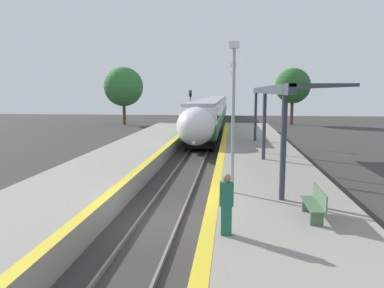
% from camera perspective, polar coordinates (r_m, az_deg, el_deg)
% --- Properties ---
extents(ground_plane, '(120.00, 120.00, 0.00)m').
position_cam_1_polar(ground_plane, '(13.88, -4.85, -11.52)').
color(ground_plane, '#383533').
extents(rail_left, '(0.08, 90.00, 0.15)m').
position_cam_1_polar(rail_left, '(14.01, -7.80, -11.07)').
color(rail_left, slate).
rests_on(rail_left, ground_plane).
extents(rail_right, '(0.08, 90.00, 0.15)m').
position_cam_1_polar(rail_right, '(13.74, -1.84, -11.37)').
color(rail_right, slate).
rests_on(rail_right, ground_plane).
extents(train, '(2.83, 50.24, 3.74)m').
position_cam_1_polar(train, '(49.34, 3.19, 5.13)').
color(train, black).
rests_on(train, ground_plane).
extents(platform_right, '(4.97, 64.00, 0.92)m').
position_cam_1_polar(platform_right, '(13.61, 13.10, -10.10)').
color(platform_right, gray).
rests_on(platform_right, ground_plane).
extents(platform_left, '(4.48, 64.00, 0.92)m').
position_cam_1_polar(platform_left, '(14.98, -20.11, -8.69)').
color(platform_left, gray).
rests_on(platform_left, ground_plane).
extents(platform_bench, '(0.44, 1.66, 0.89)m').
position_cam_1_polar(platform_bench, '(11.73, 18.31, -8.50)').
color(platform_bench, '#4C6B4C').
rests_on(platform_bench, platform_right).
extents(person_waiting, '(0.36, 0.22, 1.63)m').
position_cam_1_polar(person_waiting, '(9.87, 5.29, -9.03)').
color(person_waiting, '#1E604C').
rests_on(person_waiting, platform_right).
extents(railway_signal, '(0.28, 0.28, 4.75)m').
position_cam_1_polar(railway_signal, '(42.24, -0.24, 5.65)').
color(railway_signal, '#59595E').
rests_on(railway_signal, ground_plane).
extents(lamppost_near, '(0.36, 0.20, 5.47)m').
position_cam_1_polar(lamppost_near, '(13.62, 6.31, 5.45)').
color(lamppost_near, '#9E9EA3').
rests_on(lamppost_near, platform_right).
extents(lamppost_mid, '(0.36, 0.20, 5.47)m').
position_cam_1_polar(lamppost_mid, '(24.12, 6.26, 6.55)').
color(lamppost_mid, '#9E9EA3').
rests_on(lamppost_mid, platform_right).
extents(lamppost_far, '(0.36, 0.20, 5.47)m').
position_cam_1_polar(lamppost_far, '(34.62, 6.24, 6.99)').
color(lamppost_far, '#9E9EA3').
rests_on(lamppost_far, platform_right).
extents(station_canopy, '(2.02, 18.65, 3.98)m').
position_cam_1_polar(station_canopy, '(20.81, 12.68, 7.82)').
color(station_canopy, '#333842').
rests_on(station_canopy, platform_right).
extents(background_tree_left, '(5.41, 5.41, 7.99)m').
position_cam_1_polar(background_tree_left, '(53.22, -10.39, 8.58)').
color(background_tree_left, brown).
rests_on(background_tree_left, ground_plane).
extents(background_tree_right, '(4.89, 4.89, 7.85)m').
position_cam_1_polar(background_tree_right, '(54.34, 15.10, 8.55)').
color(background_tree_right, brown).
rests_on(background_tree_right, ground_plane).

